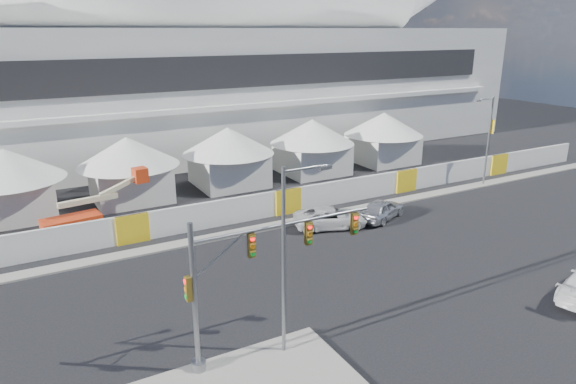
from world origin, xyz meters
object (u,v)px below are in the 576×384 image
streetlight_curb (488,135)px  boom_lift (82,217)px  traffic_mast (239,280)px  streetlight_median (288,249)px  sedan_silver (382,209)px  pickup_curb (331,218)px

streetlight_curb → boom_lift: streetlight_curb is taller
traffic_mast → streetlight_curb: streetlight_curb is taller
streetlight_median → streetlight_curb: (28.32, 14.00, -0.26)m
traffic_mast → boom_lift: traffic_mast is taller
sedan_silver → boom_lift: bearing=44.2°
boom_lift → pickup_curb: bearing=-34.6°
pickup_curb → streetlight_curb: bearing=-64.2°
streetlight_curb → boom_lift: size_ratio=1.04×
sedan_silver → streetlight_curb: streetlight_curb is taller
pickup_curb → traffic_mast: bearing=152.1°
pickup_curb → boom_lift: 17.85m
streetlight_median → boom_lift: bearing=106.8°
pickup_curb → streetlight_curb: size_ratio=0.66×
streetlight_median → traffic_mast: bearing=166.3°
streetlight_median → streetlight_curb: streetlight_median is taller
streetlight_curb → pickup_curb: bearing=-173.2°
streetlight_curb → boom_lift: (-34.28, 5.75, -3.70)m
traffic_mast → streetlight_median: streetlight_median is taller
pickup_curb → boom_lift: bearing=82.6°
pickup_curb → traffic_mast: traffic_mast is taller
pickup_curb → traffic_mast: (-12.09, -11.31, 3.12)m
streetlight_curb → sedan_silver: bearing=-169.4°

